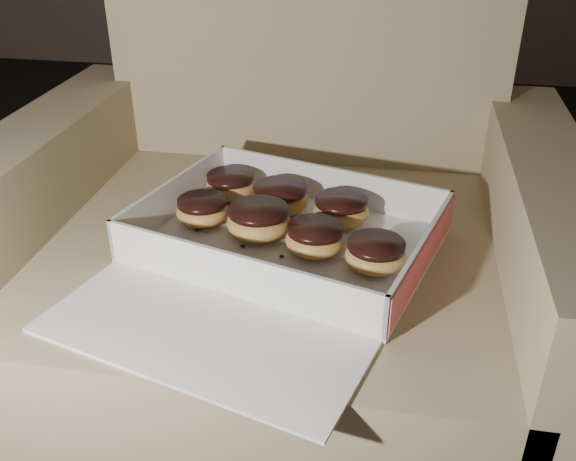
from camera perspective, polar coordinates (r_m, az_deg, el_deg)
The scene contains 13 objects.
floor at distance 1.52m, azimuth -14.20°, elevation -10.02°, with size 4.50×4.50×0.00m, color black.
armchair at distance 1.15m, azimuth -0.53°, elevation -4.19°, with size 0.93×0.79×0.97m.
bakery_box at distance 0.95m, azimuth -1.01°, elevation -1.98°, with size 0.54×0.59×0.07m.
donut_a at distance 1.06m, azimuth -0.71°, elevation 2.93°, with size 0.09×0.09×0.05m.
donut_b at distance 1.11m, azimuth -5.11°, elevation 4.05°, with size 0.09×0.09×0.04m.
donut_c at distance 1.04m, azimuth -7.61°, elevation 1.82°, with size 0.08×0.08×0.04m.
donut_d at distance 0.99m, azimuth -2.62°, elevation 0.88°, with size 0.10×0.10×0.05m.
donut_e at distance 0.95m, azimuth 2.44°, elevation -0.69°, with size 0.09×0.09×0.04m.
donut_f at distance 1.03m, azimuth 4.73°, elevation 1.86°, with size 0.09×0.09×0.05m.
donut_g at distance 0.92m, azimuth 7.81°, elevation -2.10°, with size 0.09×0.09×0.04m.
crumb_a at distance 0.94m, azimuth -0.57°, elevation -2.29°, with size 0.01×0.01×0.00m, color black.
crumb_b at distance 0.97m, azimuth -4.04°, elevation -1.40°, with size 0.01×0.01×0.00m, color black.
crumb_c at distance 1.02m, azimuth -8.12°, elevation 0.05°, with size 0.01×0.01×0.00m, color black.
Camera 1 is at (0.56, -1.05, 0.95)m, focal length 40.00 mm.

